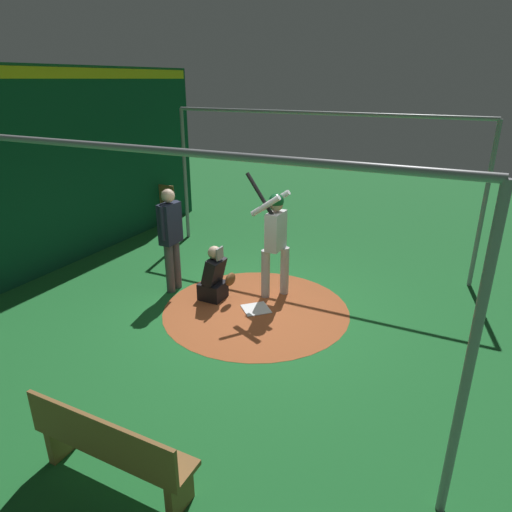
# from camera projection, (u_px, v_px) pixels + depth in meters

# --- Properties ---
(ground_plane) EXTENTS (25.06, 25.06, 0.00)m
(ground_plane) POSITION_uv_depth(u_px,v_px,m) (256.00, 310.00, 7.44)
(ground_plane) COLOR #1E6B2D
(dirt_circle) EXTENTS (3.05, 3.05, 0.01)m
(dirt_circle) POSITION_uv_depth(u_px,v_px,m) (256.00, 309.00, 7.44)
(dirt_circle) COLOR #AD562D
(dirt_circle) RESTS_ON ground
(home_plate) EXTENTS (0.59, 0.59, 0.01)m
(home_plate) POSITION_uv_depth(u_px,v_px,m) (256.00, 309.00, 7.44)
(home_plate) COLOR white
(home_plate) RESTS_ON dirt_circle
(batter) EXTENTS (0.68, 0.49, 2.15)m
(batter) POSITION_uv_depth(u_px,v_px,m) (275.00, 235.00, 7.55)
(batter) COLOR #BCBCC0
(batter) RESTS_ON ground
(catcher) EXTENTS (0.58, 0.40, 0.97)m
(catcher) POSITION_uv_depth(u_px,v_px,m) (215.00, 278.00, 7.68)
(catcher) COLOR black
(catcher) RESTS_ON ground
(umpire) EXTENTS (0.23, 0.49, 1.84)m
(umpire) POSITION_uv_depth(u_px,v_px,m) (171.00, 235.00, 7.78)
(umpire) COLOR #4C4C51
(umpire) RESTS_ON ground
(back_wall) EXTENTS (0.22, 9.06, 3.80)m
(back_wall) POSITION_uv_depth(u_px,v_px,m) (48.00, 171.00, 8.56)
(back_wall) COLOR #0F472D
(back_wall) RESTS_ON ground
(cage_frame) EXTENTS (6.29, 5.27, 2.98)m
(cage_frame) POSITION_uv_depth(u_px,v_px,m) (256.00, 182.00, 6.66)
(cage_frame) COLOR gray
(cage_frame) RESTS_ON ground
(bat_rack) EXTENTS (0.58, 0.21, 1.05)m
(bat_rack) POSITION_uv_depth(u_px,v_px,m) (166.00, 206.00, 11.60)
(bat_rack) COLOR olive
(bat_rack) RESTS_ON ground
(bench) EXTENTS (1.66, 0.36, 0.85)m
(bench) POSITION_uv_depth(u_px,v_px,m) (110.00, 447.00, 4.08)
(bench) COLOR olive
(bench) RESTS_ON ground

